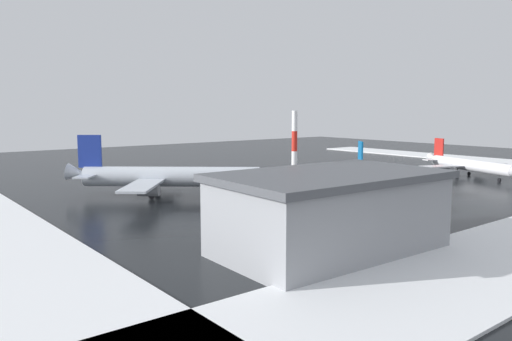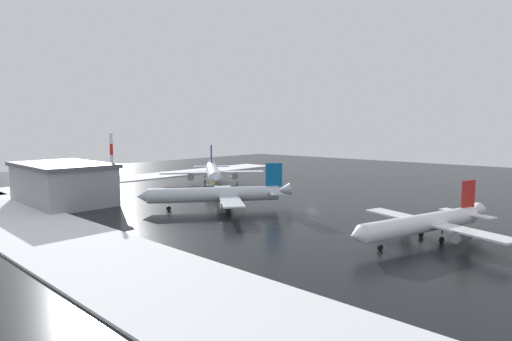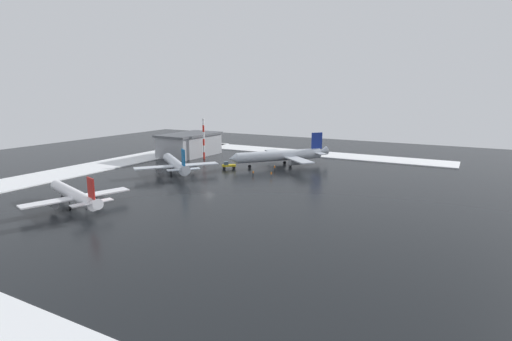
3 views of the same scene
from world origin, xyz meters
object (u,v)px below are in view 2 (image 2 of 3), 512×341
object	(u,v)px
airplane_far_rear	(218,194)
ground_crew_near_tug	(261,188)
airplane_foreground_jet	(213,172)
cargo_hangar	(63,183)
ground_crew_mid_apron	(237,183)
antenna_mast	(112,166)
ground_crew_beside_wing	(272,185)
airplane_distant_tail	(424,223)
pushback_tug	(210,190)

from	to	relation	value
airplane_far_rear	ground_crew_near_tug	bearing A→B (deg)	-120.67
airplane_foreground_jet	cargo_hangar	xyz separation A→B (m)	(-2.56, -41.48, 0.82)
ground_crew_near_tug	ground_crew_mid_apron	world-z (taller)	same
antenna_mast	cargo_hangar	bearing A→B (deg)	-110.76
airplane_foreground_jet	ground_crew_beside_wing	size ratio (longest dim) A/B	17.74
ground_crew_near_tug	cargo_hangar	bearing A→B (deg)	-125.41
cargo_hangar	ground_crew_near_tug	bearing A→B (deg)	64.02
airplane_foreground_jet	ground_crew_near_tug	size ratio (longest dim) A/B	17.74
ground_crew_near_tug	cargo_hangar	size ratio (longest dim) A/B	0.07
antenna_mast	airplane_foreground_jet	bearing A→B (deg)	91.94
ground_crew_beside_wing	ground_crew_near_tug	size ratio (longest dim) A/B	1.00
ground_crew_near_tug	airplane_foreground_jet	bearing A→B (deg)	170.30
airplane_distant_tail	pushback_tug	size ratio (longest dim) A/B	5.43
pushback_tug	airplane_foreground_jet	bearing A→B (deg)	-172.38
airplane_distant_tail	airplane_far_rear	distance (m)	39.29
airplane_far_rear	antenna_mast	size ratio (longest dim) A/B	1.68
airplane_far_rear	cargo_hangar	world-z (taller)	airplane_far_rear
ground_crew_mid_apron	airplane_distant_tail	bearing A→B (deg)	-144.42
ground_crew_beside_wing	ground_crew_mid_apron	world-z (taller)	same
airplane_distant_tail	pushback_tug	world-z (taller)	airplane_distant_tail
cargo_hangar	ground_crew_mid_apron	bearing A→B (deg)	77.50
antenna_mast	airplane_distant_tail	bearing A→B (deg)	10.53
pushback_tug	cargo_hangar	world-z (taller)	cargo_hangar
airplane_far_rear	ground_crew_beside_wing	world-z (taller)	airplane_far_rear
antenna_mast	airplane_far_rear	bearing A→B (deg)	17.57
airplane_far_rear	ground_crew_beside_wing	size ratio (longest dim) A/B	15.07
pushback_tug	ground_crew_beside_wing	world-z (taller)	pushback_tug
ground_crew_beside_wing	ground_crew_mid_apron	size ratio (longest dim) A/B	1.00
airplane_distant_tail	airplane_far_rear	size ratio (longest dim) A/B	1.05
airplane_far_rear	ground_crew_mid_apron	xyz separation A→B (m)	(-19.12, 24.92, -2.06)
ground_crew_near_tug	antenna_mast	distance (m)	36.55
airplane_distant_tail	antenna_mast	xyz separation A→B (m)	(-65.54, -12.18, 4.93)
airplane_distant_tail	ground_crew_mid_apron	size ratio (longest dim) A/B	15.80
ground_crew_mid_apron	cargo_hangar	xyz separation A→B (m)	(-10.96, -42.91, 3.47)
pushback_tug	antenna_mast	xyz separation A→B (m)	(-12.37, -18.69, 6.37)
pushback_tug	ground_crew_beside_wing	bearing A→B (deg)	127.95
airplane_distant_tail	ground_crew_mid_apron	world-z (taller)	airplane_distant_tail
ground_crew_near_tug	antenna_mast	size ratio (longest dim) A/B	0.11
airplane_distant_tail	ground_crew_beside_wing	bearing A→B (deg)	-98.66
airplane_foreground_jet	ground_crew_near_tug	xyz separation A→B (m)	(18.95, -0.69, -2.65)
ground_crew_beside_wing	ground_crew_near_tug	bearing A→B (deg)	-17.57
ground_crew_beside_wing	cargo_hangar	world-z (taller)	cargo_hangar
airplane_foreground_jet	ground_crew_mid_apron	distance (m)	8.92
ground_crew_beside_wing	cargo_hangar	bearing A→B (deg)	-50.83
ground_crew_beside_wing	ground_crew_near_tug	world-z (taller)	same
airplane_foreground_jet	airplane_distant_tail	distance (m)	69.47
ground_crew_mid_apron	ground_crew_beside_wing	bearing A→B (deg)	-104.17
airplane_foreground_jet	airplane_distant_tail	world-z (taller)	airplane_foreground_jet
airplane_foreground_jet	antenna_mast	xyz separation A→B (m)	(1.08, -31.87, 4.04)
pushback_tug	cargo_hangar	xyz separation A→B (m)	(-16.02, -28.30, 3.16)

